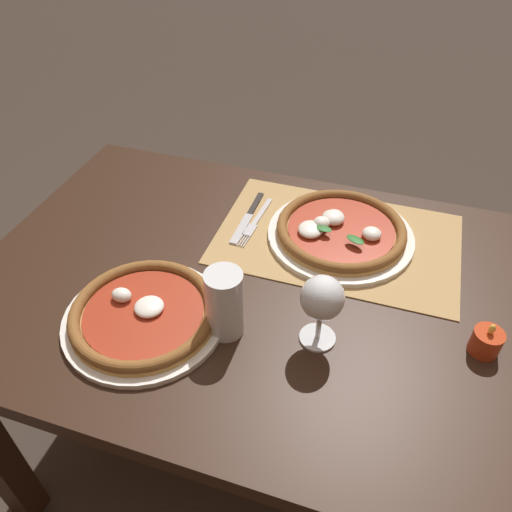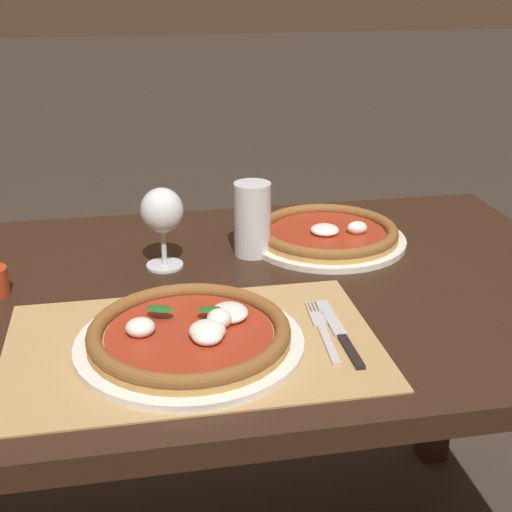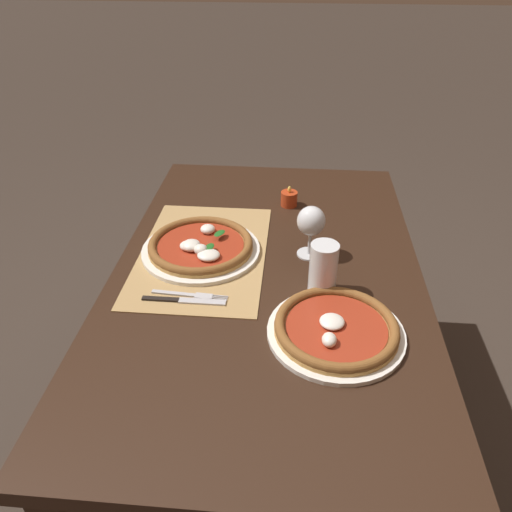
# 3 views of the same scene
# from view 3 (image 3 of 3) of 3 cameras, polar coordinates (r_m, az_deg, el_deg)

# --- Properties ---
(ground_plane) EXTENTS (24.00, 24.00, 0.00)m
(ground_plane) POSITION_cam_3_polar(r_m,az_deg,el_deg) (1.91, 1.00, -19.92)
(ground_plane) COLOR #382D26
(dining_table) EXTENTS (1.39, 0.85, 0.74)m
(dining_table) POSITION_cam_3_polar(r_m,az_deg,el_deg) (1.45, 1.24, -4.80)
(dining_table) COLOR black
(dining_table) RESTS_ON ground
(paper_placemat) EXTENTS (0.56, 0.36, 0.00)m
(paper_placemat) POSITION_cam_3_polar(r_m,az_deg,el_deg) (1.46, -6.07, 0.34)
(paper_placemat) COLOR #A88451
(paper_placemat) RESTS_ON dining_table
(pizza_near) EXTENTS (0.34, 0.34, 0.05)m
(pizza_near) POSITION_cam_3_polar(r_m,az_deg,el_deg) (1.45, -6.34, 1.12)
(pizza_near) COLOR silver
(pizza_near) RESTS_ON paper_placemat
(pizza_far) EXTENTS (0.32, 0.32, 0.05)m
(pizza_far) POSITION_cam_3_polar(r_m,az_deg,el_deg) (1.18, 9.13, -8.20)
(pizza_far) COLOR silver
(pizza_far) RESTS_ON dining_table
(wine_glass) EXTENTS (0.08, 0.08, 0.16)m
(wine_glass) POSITION_cam_3_polar(r_m,az_deg,el_deg) (1.40, 6.31, 3.76)
(wine_glass) COLOR silver
(wine_glass) RESTS_ON dining_table
(pint_glass) EXTENTS (0.07, 0.07, 0.15)m
(pint_glass) POSITION_cam_3_polar(r_m,az_deg,el_deg) (1.27, 7.67, -1.61)
(pint_glass) COLOR silver
(pint_glass) RESTS_ON dining_table
(fork) EXTENTS (0.03, 0.20, 0.00)m
(fork) POSITION_cam_3_polar(r_m,az_deg,el_deg) (1.30, -7.54, -4.45)
(fork) COLOR #B7B7BC
(fork) RESTS_ON paper_placemat
(knife) EXTENTS (0.02, 0.22, 0.01)m
(knife) POSITION_cam_3_polar(r_m,az_deg,el_deg) (1.28, -8.24, -5.06)
(knife) COLOR black
(knife) RESTS_ON paper_placemat
(votive_candle) EXTENTS (0.06, 0.06, 0.07)m
(votive_candle) POSITION_cam_3_polar(r_m,az_deg,el_deg) (1.70, 3.79, 6.50)
(votive_candle) COLOR #B23819
(votive_candle) RESTS_ON dining_table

